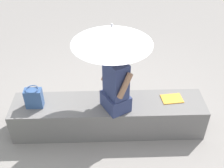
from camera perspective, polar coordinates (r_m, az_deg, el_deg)
name	(u,v)px	position (r m, az deg, el deg)	size (l,w,h in m)	color
ground_plane	(109,127)	(3.96, -0.69, -9.07)	(14.00, 14.00, 0.00)	gray
stone_bench	(109,116)	(3.79, -0.71, -6.64)	(2.59, 0.53, 0.46)	slate
person_seated	(116,84)	(3.33, 0.81, 0.07)	(0.41, 0.51, 0.90)	navy
parasol	(112,35)	(3.03, -0.03, 10.27)	(0.93, 0.93, 1.16)	#B7B7BC
handbag_black	(34,98)	(3.65, -16.04, -2.80)	(0.22, 0.17, 0.29)	#335184
magazine	(172,99)	(3.79, 12.42, -3.02)	(0.28, 0.20, 0.01)	gold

